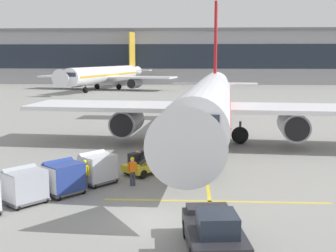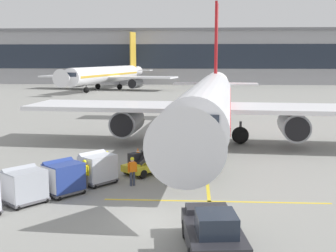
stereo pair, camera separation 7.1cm
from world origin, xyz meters
The scene contains 17 objects.
ground_plane centered at (0.00, 0.00, 0.00)m, with size 600.00×600.00×0.00m, color gray.
parked_airplane centered at (3.08, 18.38, 3.73)m, with size 31.92×41.34×14.05m.
belt_loader centered at (-1.06, 8.84, 0.84)m, with size 4.36×4.97×2.82m.
baggage_cart_lead centered at (-4.01, 5.95, 1.00)m, with size 2.51×2.61×1.91m.
baggage_cart_second centered at (-5.43, 3.75, 1.00)m, with size 2.51×2.61×1.91m.
baggage_cart_third centered at (-6.99, 2.12, 1.00)m, with size 2.51×2.61×1.91m.
pushback_tug centered at (2.55, -3.10, 0.83)m, with size 2.58×4.61×1.83m.
ground_crew_by_loader centered at (-1.83, 5.63, 1.00)m, with size 0.53×0.38×1.74m.
ground_crew_by_carts centered at (-4.47, 4.78, 1.00)m, with size 0.54×0.36×1.74m.
ground_crew_marshaller centered at (-1.05, 8.73, 1.00)m, with size 0.44×0.43×1.74m.
ground_crew_wingwalker centered at (-3.65, 7.18, 1.00)m, with size 0.55×0.34×1.74m.
safety_cone_engine_keepout centered at (-1.54, 13.97, 0.37)m, with size 0.68×0.68×0.76m.
safety_cone_wingtip centered at (-2.53, 13.69, 0.29)m, with size 0.53×0.53×0.60m.
apron_guidance_line_lead_in centered at (2.63, 17.64, 0.00)m, with size 0.20×110.00×0.01m.
apron_guidance_line_stop_bar centered at (3.02, 3.02, 0.00)m, with size 12.00×0.20×0.01m.
terminal_building centered at (5.42, 114.26, 7.82)m, with size 145.24×19.77×15.75m.
distant_airplane centered at (-18.89, 84.33, 3.53)m, with size 34.00×43.03×14.43m.
Camera 1 is at (1.67, -19.36, 7.52)m, focal length 46.80 mm.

